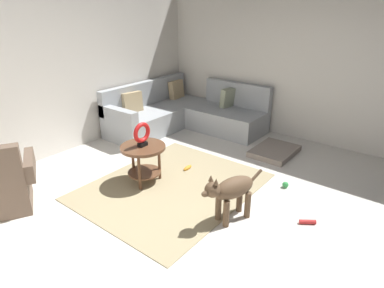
% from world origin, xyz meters
% --- Properties ---
extents(ground_plane, '(6.00, 6.00, 0.10)m').
position_xyz_m(ground_plane, '(0.00, 0.00, -0.05)').
color(ground_plane, silver).
extents(wall_back, '(6.00, 0.12, 2.70)m').
position_xyz_m(wall_back, '(0.00, 2.94, 1.35)').
color(wall_back, silver).
rests_on(wall_back, ground_plane).
extents(wall_right, '(0.12, 6.00, 2.70)m').
position_xyz_m(wall_right, '(2.94, 0.00, 1.35)').
color(wall_right, silver).
rests_on(wall_right, ground_plane).
extents(area_rug, '(2.30, 1.90, 0.01)m').
position_xyz_m(area_rug, '(0.15, 0.70, 0.01)').
color(area_rug, tan).
rests_on(area_rug, ground_plane).
extents(sectional_couch, '(2.20, 2.25, 0.88)m').
position_xyz_m(sectional_couch, '(1.99, 2.01, 0.29)').
color(sectional_couch, '#9EA3A8').
rests_on(sectional_couch, ground_plane).
extents(armchair, '(0.99, 0.90, 0.88)m').
position_xyz_m(armchair, '(-1.49, 1.91, 0.32)').
color(armchair, brown).
rests_on(armchair, ground_plane).
extents(side_table, '(0.60, 0.60, 0.54)m').
position_xyz_m(side_table, '(0.02, 1.09, 0.42)').
color(side_table, brown).
rests_on(side_table, ground_plane).
extents(torus_sculpture, '(0.28, 0.08, 0.33)m').
position_xyz_m(torus_sculpture, '(0.02, 1.09, 0.71)').
color(torus_sculpture, black).
rests_on(torus_sculpture, side_table).
extents(dog_bed_mat, '(0.80, 0.60, 0.09)m').
position_xyz_m(dog_bed_mat, '(1.98, 0.08, 0.04)').
color(dog_bed_mat, gray).
rests_on(dog_bed_mat, ground_plane).
extents(dog, '(0.82, 0.37, 0.63)m').
position_xyz_m(dog, '(0.00, -0.29, 0.38)').
color(dog, brown).
rests_on(dog, ground_plane).
extents(dog_toy_ball, '(0.08, 0.08, 0.08)m').
position_xyz_m(dog_toy_ball, '(1.07, -0.50, 0.04)').
color(dog_toy_ball, green).
rests_on(dog_toy_ball, ground_plane).
extents(dog_toy_rope, '(0.15, 0.17, 0.05)m').
position_xyz_m(dog_toy_rope, '(0.47, -1.02, 0.03)').
color(dog_toy_rope, red).
rests_on(dog_toy_rope, ground_plane).
extents(dog_toy_bone, '(0.18, 0.06, 0.06)m').
position_xyz_m(dog_toy_bone, '(0.66, 0.85, 0.03)').
color(dog_toy_bone, orange).
rests_on(dog_toy_bone, ground_plane).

